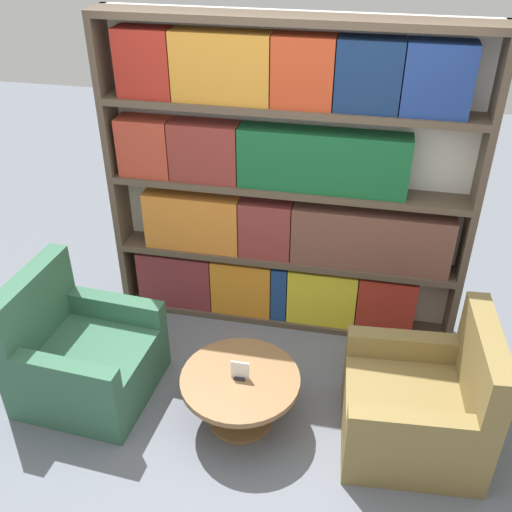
% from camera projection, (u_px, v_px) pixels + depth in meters
% --- Properties ---
extents(ground_plane, '(14.00, 14.00, 0.00)m').
position_uv_depth(ground_plane, '(246.00, 453.00, 3.81)').
color(ground_plane, slate).
extents(bookshelf, '(2.66, 0.30, 2.38)m').
position_uv_depth(bookshelf, '(283.00, 190.00, 4.37)').
color(bookshelf, silver).
rests_on(bookshelf, ground_plane).
extents(armchair_left, '(0.90, 0.88, 0.92)m').
position_uv_depth(armchair_left, '(81.00, 357.00, 4.13)').
color(armchair_left, '#336047').
rests_on(armchair_left, ground_plane).
extents(armchair_right, '(0.91, 0.88, 0.92)m').
position_uv_depth(armchair_right, '(421.00, 407.00, 3.75)').
color(armchair_right, olive).
rests_on(armchair_right, ground_plane).
extents(coffee_table, '(0.78, 0.78, 0.39)m').
position_uv_depth(coffee_table, '(240.00, 390.00, 3.89)').
color(coffee_table, brown).
rests_on(coffee_table, ground_plane).
extents(table_sign, '(0.12, 0.06, 0.13)m').
position_uv_depth(table_sign, '(240.00, 371.00, 3.80)').
color(table_sign, black).
rests_on(table_sign, coffee_table).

